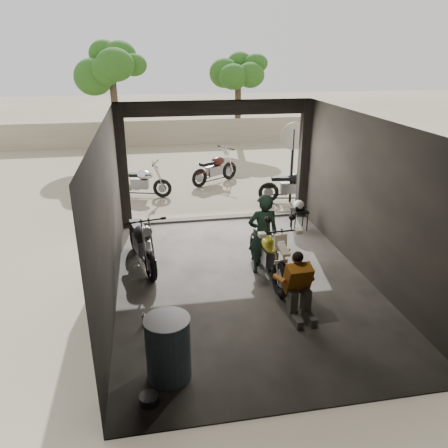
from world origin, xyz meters
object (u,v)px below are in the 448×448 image
object	(u,v)px
mechanic	(300,289)
sign_post	(293,149)
outside_bike_b	(215,166)
outside_bike_c	(292,183)
outside_bike_a	(141,180)
stool	(300,213)
rider	(263,234)
left_bike	(141,239)
oil_drum	(168,349)
helmet	(299,205)
main_bike	(268,249)

from	to	relation	value
mechanic	sign_post	xyz separation A→B (m)	(1.82, 6.00, 1.07)
outside_bike_b	sign_post	distance (m)	3.27
outside_bike_b	outside_bike_c	bearing A→B (deg)	-174.62
outside_bike_a	outside_bike_b	world-z (taller)	outside_bike_b
outside_bike_c	stool	distance (m)	2.22
outside_bike_b	stool	world-z (taller)	outside_bike_b
outside_bike_a	outside_bike_c	world-z (taller)	outside_bike_c
outside_bike_c	mechanic	size ratio (longest dim) A/B	1.54
outside_bike_b	rider	distance (m)	6.68
left_bike	stool	world-z (taller)	left_bike
outside_bike_a	outside_bike_b	bearing A→B (deg)	-51.69
rider	oil_drum	world-z (taller)	rider
mechanic	stool	world-z (taller)	mechanic
outside_bike_b	sign_post	size ratio (longest dim) A/B	0.74
outside_bike_b	stool	size ratio (longest dim) A/B	3.29
left_bike	sign_post	distance (m)	5.78
outside_bike_b	mechanic	bearing A→B (deg)	147.25
outside_bike_c	stool	world-z (taller)	outside_bike_c
outside_bike_a	outside_bike_b	distance (m)	2.76
rider	helmet	distance (m)	2.61
helmet	left_bike	bearing A→B (deg)	-157.52
main_bike	outside_bike_a	world-z (taller)	main_bike
main_bike	stool	world-z (taller)	main_bike
outside_bike_c	oil_drum	xyz separation A→B (m)	(-4.15, -7.10, -0.11)
outside_bike_c	helmet	size ratio (longest dim) A/B	6.17
outside_bike_c	stool	size ratio (longest dim) A/B	3.25
helmet	sign_post	xyz separation A→B (m)	(0.51, 2.15, 0.97)
main_bike	outside_bike_c	bearing A→B (deg)	62.58
left_bike	outside_bike_c	xyz separation A→B (m)	(4.50, 3.47, -0.03)
main_bike	outside_bike_b	size ratio (longest dim) A/B	1.09
rider	oil_drum	size ratio (longest dim) A/B	1.77
left_bike	mechanic	distance (m)	3.65
main_bike	outside_bike_b	xyz separation A→B (m)	(0.01, 6.93, -0.04)
outside_bike_a	mechanic	world-z (taller)	mechanic
outside_bike_c	rider	bearing A→B (deg)	162.89
rider	sign_post	bearing A→B (deg)	-114.35
stool	main_bike	bearing A→B (deg)	-122.39
left_bike	rider	distance (m)	2.59
left_bike	outside_bike_c	distance (m)	5.69
outside_bike_b	mechanic	size ratio (longest dim) A/B	1.56
mechanic	stool	distance (m)	4.05
helmet	oil_drum	xyz separation A→B (m)	(-3.63, -4.97, -0.19)
oil_drum	stool	bearing A→B (deg)	53.56
main_bike	outside_bike_c	xyz separation A→B (m)	(1.99, 4.50, -0.05)
outside_bike_b	helmet	xyz separation A→B (m)	(1.45, -4.56, 0.07)
main_bike	outside_bike_c	size ratio (longest dim) A/B	1.10
outside_bike_b	rider	xyz separation A→B (m)	(-0.07, -6.68, 0.26)
outside_bike_b	left_bike	bearing A→B (deg)	123.17
helmet	rider	bearing A→B (deg)	-121.86
main_bike	rider	size ratio (longest dim) A/B	1.12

